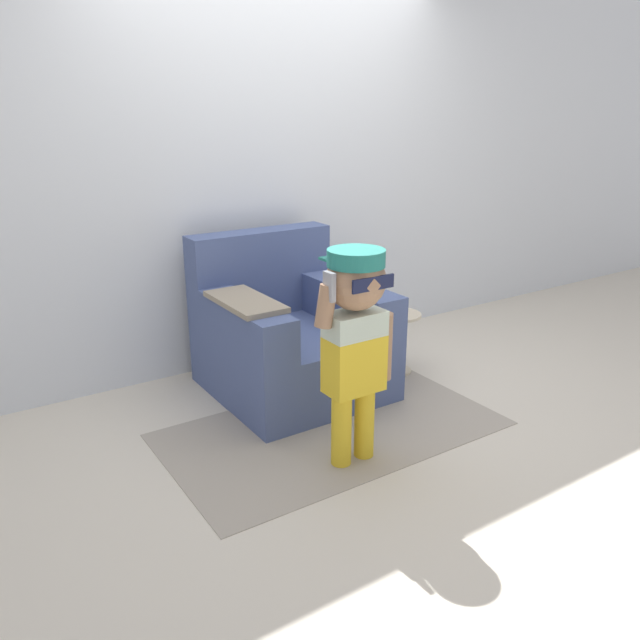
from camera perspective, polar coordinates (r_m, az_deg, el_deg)
The scene contains 6 objects.
ground_plane at distance 3.92m, azimuth 2.01°, elevation -6.37°, with size 10.00×10.00×0.00m, color beige.
wall_back at distance 4.25m, azimuth -4.28°, elevation 13.79°, with size 10.00×0.05×2.60m.
armchair at distance 3.84m, azimuth -2.91°, elevation -1.54°, with size 0.96×1.00×0.94m.
person_child at distance 2.90m, azimuth 3.25°, elevation -0.43°, with size 0.44×0.33×1.07m.
side_table at distance 4.11m, azimuth 7.17°, elevation -1.52°, with size 0.29×0.29×0.41m.
rug at distance 3.46m, azimuth 1.15°, elevation -9.91°, with size 1.80×1.02×0.01m.
Camera 1 is at (-2.06, -2.89, 1.66)m, focal length 35.00 mm.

